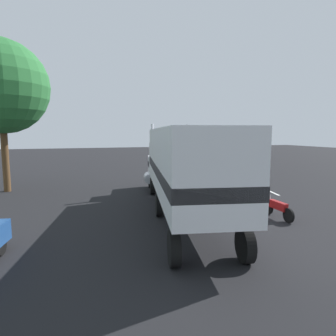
% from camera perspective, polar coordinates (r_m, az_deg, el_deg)
% --- Properties ---
extents(ground_plane, '(120.00, 120.00, 0.00)m').
position_cam_1_polar(ground_plane, '(19.44, 1.16, -4.74)').
color(ground_plane, black).
extents(lane_stripe_near, '(4.34, 1.05, 0.01)m').
position_cam_1_polar(lane_stripe_near, '(21.49, 9.35, -3.68)').
color(lane_stripe_near, silver).
rests_on(lane_stripe_near, ground_plane).
extents(lane_stripe_mid, '(4.34, 1.08, 0.01)m').
position_cam_1_polar(lane_stripe_mid, '(21.52, 18.61, -3.94)').
color(lane_stripe_mid, silver).
rests_on(lane_stripe_mid, ground_plane).
extents(semi_truck, '(14.37, 5.29, 4.50)m').
position_cam_1_polar(semi_truck, '(13.69, 2.69, 0.99)').
color(semi_truck, white).
rests_on(semi_truck, ground_plane).
extents(person_bystander, '(0.38, 0.48, 1.63)m').
position_cam_1_polar(person_bystander, '(15.09, 10.36, -4.82)').
color(person_bystander, black).
rests_on(person_bystander, ground_plane).
extents(motorcycle, '(2.11, 0.27, 1.12)m').
position_cam_1_polar(motorcycle, '(14.40, 21.01, -7.44)').
color(motorcycle, black).
rests_on(motorcycle, ground_plane).
extents(tree_center, '(6.12, 6.12, 10.01)m').
position_cam_1_polar(tree_center, '(22.24, -30.37, 13.75)').
color(tree_center, brown).
rests_on(tree_center, ground_plane).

